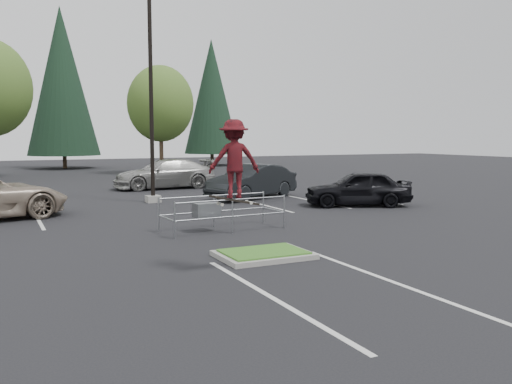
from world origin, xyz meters
name	(u,v)px	position (x,y,z in m)	size (l,w,h in m)	color
ground	(264,257)	(0.00, 0.00, 0.00)	(120.00, 120.00, 0.00)	black
grass_median	(264,254)	(0.00, 0.00, 0.08)	(2.20, 1.60, 0.16)	gray
stall_lines	(146,225)	(-1.35, 6.02, 0.00)	(22.62, 17.60, 0.01)	silver
light_pole	(151,99)	(0.50, 12.00, 4.56)	(0.70, 0.60, 10.12)	gray
decid_c	(160,106)	(5.99, 29.83, 5.25)	(5.12, 5.12, 8.38)	#38281C
conif_b	(62,81)	(0.00, 40.50, 7.85)	(6.38, 6.38, 14.50)	#38281C
conif_c	(212,97)	(14.00, 39.50, 6.85)	(5.50, 5.50, 12.50)	#38281C
cart_corral	(210,210)	(0.15, 3.97, 0.67)	(3.87, 1.63, 1.07)	gray
skateboarder	(234,160)	(-1.20, -1.00, 2.45)	(1.20, 0.85, 1.86)	black
car_r_charc	(252,181)	(5.15, 11.50, 0.80)	(1.70, 4.86, 1.60)	black
car_r_black	(359,188)	(8.00, 7.00, 0.75)	(1.77, 4.40, 1.50)	black
car_far_silver	(165,174)	(2.80, 18.00, 0.83)	(2.31, 5.69, 1.65)	#999894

